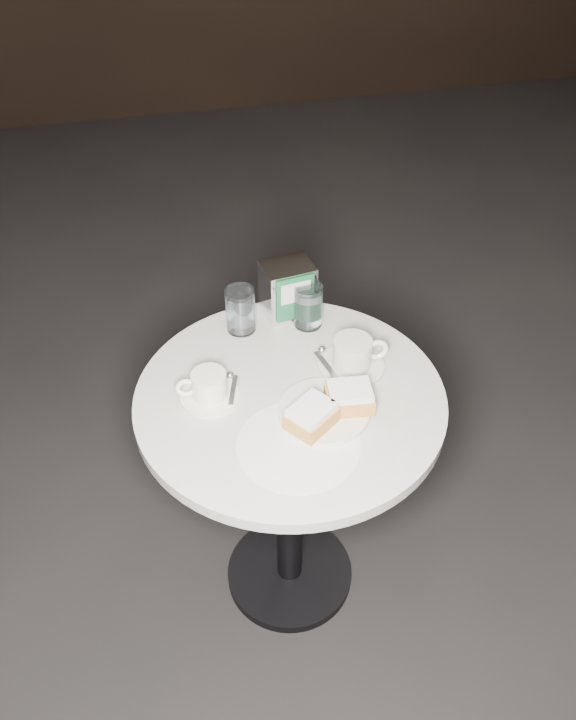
{
  "coord_description": "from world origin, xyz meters",
  "views": [
    {
      "loc": [
        -0.26,
        -1.09,
        1.84
      ],
      "look_at": [
        0.0,
        0.02,
        0.83
      ],
      "focal_mm": 35.0,
      "sensor_mm": 36.0,
      "label": 1
    }
  ],
  "objects_px": {
    "cafe_table": "(290,453)",
    "water_glass_right": "(308,306)",
    "coffee_cup_right": "(353,356)",
    "water_glass_left": "(241,311)",
    "beignet_plate": "(328,408)",
    "coffee_cup_left": "(209,388)",
    "napkin_dispenser": "(288,289)"
  },
  "relations": [
    {
      "from": "cafe_table",
      "to": "water_glass_right",
      "type": "height_order",
      "value": "water_glass_right"
    },
    {
      "from": "beignet_plate",
      "to": "water_glass_right",
      "type": "height_order",
      "value": "water_glass_right"
    },
    {
      "from": "beignet_plate",
      "to": "coffee_cup_right",
      "type": "bearing_deg",
      "value": 55.04
    },
    {
      "from": "napkin_dispenser",
      "to": "beignet_plate",
      "type": "bearing_deg",
      "value": -98.52
    },
    {
      "from": "coffee_cup_left",
      "to": "napkin_dispenser",
      "type": "relative_size",
      "value": 1.02
    },
    {
      "from": "coffee_cup_left",
      "to": "coffee_cup_right",
      "type": "xyz_separation_m",
      "value": [
        0.34,
        0.02,
        0.0
      ]
    },
    {
      "from": "coffee_cup_right",
      "to": "water_glass_right",
      "type": "distance_m",
      "value": 0.19
    },
    {
      "from": "coffee_cup_right",
      "to": "water_glass_right",
      "type": "relative_size",
      "value": 1.47
    },
    {
      "from": "coffee_cup_left",
      "to": "napkin_dispenser",
      "type": "bearing_deg",
      "value": 49.61
    },
    {
      "from": "coffee_cup_right",
      "to": "water_glass_left",
      "type": "distance_m",
      "value": 0.3
    },
    {
      "from": "beignet_plate",
      "to": "coffee_cup_left",
      "type": "xyz_separation_m",
      "value": [
        -0.24,
        0.12,
        0.0
      ]
    },
    {
      "from": "water_glass_left",
      "to": "beignet_plate",
      "type": "bearing_deg",
      "value": -69.69
    },
    {
      "from": "coffee_cup_right",
      "to": "water_glass_left",
      "type": "relative_size",
      "value": 1.44
    },
    {
      "from": "beignet_plate",
      "to": "water_glass_right",
      "type": "xyz_separation_m",
      "value": [
        0.04,
        0.32,
        0.03
      ]
    },
    {
      "from": "water_glass_left",
      "to": "napkin_dispenser",
      "type": "bearing_deg",
      "value": 17.7
    },
    {
      "from": "beignet_plate",
      "to": "cafe_table",
      "type": "bearing_deg",
      "value": 125.7
    },
    {
      "from": "cafe_table",
      "to": "beignet_plate",
      "type": "relative_size",
      "value": 2.95
    },
    {
      "from": "cafe_table",
      "to": "water_glass_left",
      "type": "bearing_deg",
      "value": 104.12
    },
    {
      "from": "coffee_cup_right",
      "to": "cafe_table",
      "type": "bearing_deg",
      "value": -158.35
    },
    {
      "from": "water_glass_left",
      "to": "coffee_cup_right",
      "type": "bearing_deg",
      "value": -41.58
    },
    {
      "from": "cafe_table",
      "to": "water_glass_right",
      "type": "distance_m",
      "value": 0.36
    },
    {
      "from": "water_glass_right",
      "to": "coffee_cup_right",
      "type": "bearing_deg",
      "value": -71.77
    },
    {
      "from": "water_glass_left",
      "to": "napkin_dispenser",
      "type": "height_order",
      "value": "napkin_dispenser"
    },
    {
      "from": "coffee_cup_left",
      "to": "water_glass_right",
      "type": "bearing_deg",
      "value": 38.27
    },
    {
      "from": "water_glass_right",
      "to": "coffee_cup_left",
      "type": "bearing_deg",
      "value": -143.56
    },
    {
      "from": "coffee_cup_left",
      "to": "coffee_cup_right",
      "type": "distance_m",
      "value": 0.34
    },
    {
      "from": "beignet_plate",
      "to": "coffee_cup_left",
      "type": "bearing_deg",
      "value": 153.85
    },
    {
      "from": "beignet_plate",
      "to": "coffee_cup_right",
      "type": "height_order",
      "value": "coffee_cup_right"
    },
    {
      "from": "water_glass_right",
      "to": "napkin_dispenser",
      "type": "xyz_separation_m",
      "value": [
        -0.04,
        0.06,
        0.02
      ]
    },
    {
      "from": "beignet_plate",
      "to": "napkin_dispenser",
      "type": "relative_size",
      "value": 1.78
    },
    {
      "from": "coffee_cup_left",
      "to": "beignet_plate",
      "type": "bearing_deg",
      "value": -24.32
    },
    {
      "from": "water_glass_left",
      "to": "water_glass_right",
      "type": "height_order",
      "value": "water_glass_left"
    }
  ]
}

